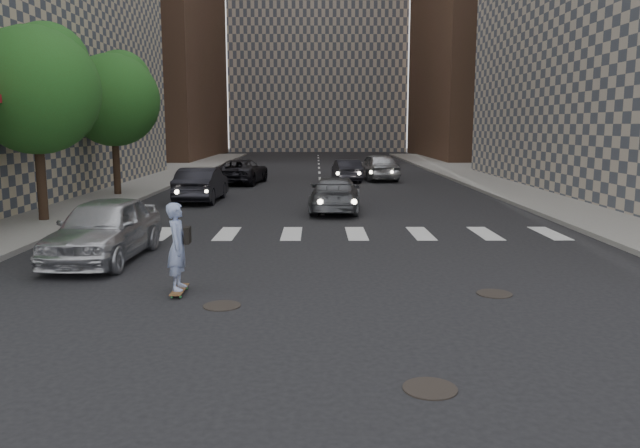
% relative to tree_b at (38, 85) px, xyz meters
% --- Properties ---
extents(ground, '(160.00, 160.00, 0.00)m').
position_rel_tree_b_xyz_m(ground, '(9.45, -11.14, -4.65)').
color(ground, black).
rests_on(ground, ground).
extents(sidewalk_left, '(13.00, 80.00, 0.15)m').
position_rel_tree_b_xyz_m(sidewalk_left, '(-5.05, 8.86, -4.57)').
color(sidewalk_left, gray).
rests_on(sidewalk_left, ground).
extents(sidewalk_right, '(13.00, 80.00, 0.15)m').
position_rel_tree_b_xyz_m(sidewalk_right, '(23.95, 8.86, -4.57)').
color(sidewalk_right, gray).
rests_on(sidewalk_right, ground).
extents(tree_b, '(4.20, 4.20, 6.60)m').
position_rel_tree_b_xyz_m(tree_b, '(0.00, 0.00, 0.00)').
color(tree_b, '#382619').
rests_on(tree_b, sidewalk_left).
extents(tree_c, '(4.20, 4.20, 6.60)m').
position_rel_tree_b_xyz_m(tree_c, '(0.00, 8.00, 0.00)').
color(tree_c, '#382619').
rests_on(tree_c, sidewalk_left).
extents(manhole_a, '(0.70, 0.70, 0.02)m').
position_rel_tree_b_xyz_m(manhole_a, '(10.65, -13.64, -4.64)').
color(manhole_a, black).
rests_on(manhole_a, ground).
extents(manhole_b, '(0.70, 0.70, 0.02)m').
position_rel_tree_b_xyz_m(manhole_b, '(7.45, -9.94, -4.64)').
color(manhole_b, black).
rests_on(manhole_b, ground).
extents(manhole_c, '(0.70, 0.70, 0.02)m').
position_rel_tree_b_xyz_m(manhole_c, '(12.75, -9.14, -4.64)').
color(manhole_c, black).
rests_on(manhole_c, ground).
extents(skateboarder, '(0.45, 0.92, 1.83)m').
position_rel_tree_b_xyz_m(skateboarder, '(6.48, -9.06, -3.69)').
color(skateboarder, brown).
rests_on(skateboarder, ground).
extents(silver_sedan, '(2.04, 4.68, 1.57)m').
position_rel_tree_b_xyz_m(silver_sedan, '(3.95, -5.89, -3.86)').
color(silver_sedan, silver).
rests_on(silver_sedan, ground).
extents(traffic_car_a, '(1.72, 4.60, 1.50)m').
position_rel_tree_b_xyz_m(traffic_car_a, '(4.19, 6.14, -3.90)').
color(traffic_car_a, black).
rests_on(traffic_car_a, ground).
extents(traffic_car_b, '(2.22, 4.76, 1.35)m').
position_rel_tree_b_xyz_m(traffic_car_b, '(9.95, 2.86, -3.97)').
color(traffic_car_b, '#525459').
rests_on(traffic_car_b, ground).
extents(traffic_car_c, '(2.96, 5.29, 1.40)m').
position_rel_tree_b_xyz_m(traffic_car_c, '(4.93, 14.56, -3.95)').
color(traffic_car_c, black).
rests_on(traffic_car_c, ground).
extents(traffic_car_d, '(2.58, 5.05, 1.65)m').
position_rel_tree_b_xyz_m(traffic_car_d, '(12.97, 16.86, -3.82)').
color(traffic_car_d, '#A6A8AD').
rests_on(traffic_car_d, ground).
extents(traffic_car_e, '(1.75, 4.07, 1.30)m').
position_rel_tree_b_xyz_m(traffic_car_e, '(11.03, 15.90, -3.99)').
color(traffic_car_e, black).
rests_on(traffic_car_e, ground).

